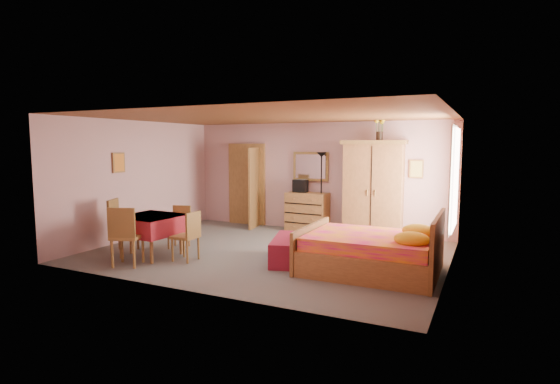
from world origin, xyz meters
The scene contains 23 objects.
floor centered at (0.00, 0.00, 0.00)m, with size 6.50×6.50×0.00m, color #645F58.
ceiling centered at (0.00, 0.00, 2.60)m, with size 6.50×6.50×0.00m, color brown.
wall_back centered at (0.00, 2.50, 1.30)m, with size 6.50×0.10×2.60m, color tan.
wall_front centered at (0.00, -2.50, 1.30)m, with size 6.50×0.10×2.60m, color tan.
wall_left centered at (-3.25, 0.00, 1.30)m, with size 0.10×5.00×2.60m, color tan.
wall_right centered at (3.25, 0.00, 1.30)m, with size 0.10×5.00×2.60m, color tan.
doorway centered at (-1.90, 2.47, 1.02)m, with size 1.06×0.12×2.15m, color #9E6B35.
window centered at (3.21, 1.20, 1.45)m, with size 0.08×1.40×1.95m, color white.
picture_left centered at (-3.22, -0.60, 1.70)m, with size 0.04×0.32×0.42m, color orange.
picture_back centered at (2.35, 2.47, 1.55)m, with size 0.30×0.04×0.40m, color #D8BF59.
chest_of_drawers centered at (-0.11, 2.24, 0.47)m, with size 0.99×0.49×0.93m, color #A16936.
wall_mirror centered at (-0.11, 2.45, 1.55)m, with size 0.89×0.05×0.70m, color white.
stereo centered at (-0.30, 2.26, 1.09)m, with size 0.33×0.24×0.31m, color black.
floor_lamp centered at (0.23, 2.26, 0.95)m, with size 0.24×0.24×1.90m, color black.
wardrobe centered at (1.49, 2.17, 1.08)m, with size 1.38×0.71×2.17m, color #9C6034.
sunflower_vase centered at (1.59, 2.21, 2.43)m, with size 0.21×0.21×0.52m, color yellow.
bed centered at (2.09, -0.42, 0.50)m, with size 2.17×1.71×1.01m, color #E11670.
bench centered at (0.59, -0.43, 0.21)m, with size 0.47×1.28×0.43m, color maroon.
dining_table centered at (-1.83, -1.22, 0.38)m, with size 1.05×1.05×0.77m, color maroon.
chair_south centered at (-1.77, -1.86, 0.52)m, with size 0.47×0.47×1.03m, color #A57438.
chair_north centered at (-1.80, -0.46, 0.42)m, with size 0.38×0.38×0.84m, color #946132.
chair_west centered at (-2.56, -1.15, 0.51)m, with size 0.47×0.47×1.02m, color #9D6635.
chair_east centered at (-1.08, -1.18, 0.44)m, with size 0.40×0.40×0.89m, color olive.
Camera 1 is at (3.79, -7.36, 2.08)m, focal length 28.00 mm.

